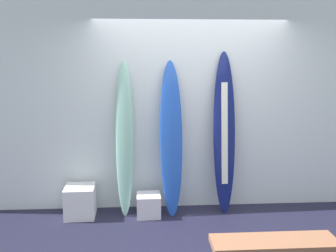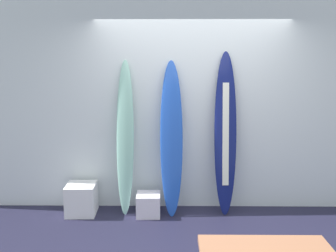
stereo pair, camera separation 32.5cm
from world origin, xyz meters
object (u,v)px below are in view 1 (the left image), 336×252
Objects in this scene: display_block_center at (80,201)px; display_block_left at (149,205)px; surfboard_seafoam at (125,139)px; surfboard_cobalt at (171,140)px; surfboard_navy at (224,133)px; bench at (274,246)px.

display_block_left is at bearing -2.68° from display_block_center.
surfboard_cobalt is (0.60, -0.03, -0.02)m from surfboard_seafoam.
surfboard_navy is (1.29, 0.01, 0.05)m from surfboard_seafoam.
surfboard_navy reaches higher than surfboard_cobalt.
bench is (1.98, -1.58, 0.18)m from display_block_center.
display_block_left is 1.91m from bench.
surfboard_seafoam is 0.95× the size of surfboard_navy.
display_block_center is (-0.88, 0.04, 0.06)m from display_block_left.
surfboard_navy is 1.80m from bench.
surfboard_seafoam is at bearing 177.17° from surfboard_cobalt.
surfboard_navy reaches higher than display_block_center.
surfboard_seafoam reaches higher than display_block_left.
display_block_left is 0.28× the size of bench.
display_block_left is 0.88m from display_block_center.
surfboard_navy is at bearing 0.41° from surfboard_seafoam.
surfboard_cobalt is 0.90m from display_block_left.
display_block_center reaches higher than display_block_left.
display_block_left is 0.78× the size of display_block_center.
surfboard_cobalt is at bearing 116.36° from bench.
display_block_center is (-1.18, -0.05, -0.78)m from surfboard_cobalt.
display_block_center is 2.54m from bench.
surfboard_navy is at bearing 93.85° from bench.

